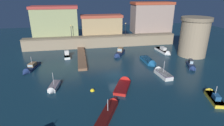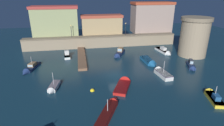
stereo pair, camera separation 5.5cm
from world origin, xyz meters
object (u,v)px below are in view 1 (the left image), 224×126
at_px(fortress_tower, 194,37).
at_px(quay_lamp_0, 71,29).
at_px(moored_boat_1, 53,88).
at_px(moored_boat_6, 191,66).
at_px(moored_boat_3, 164,51).
at_px(moored_boat_5, 119,54).
at_px(quay_lamp_1, 126,27).
at_px(moored_boat_8, 109,110).
at_px(moored_boat_0, 124,84).
at_px(moored_boat_9, 212,96).
at_px(mooring_buoy_0, 92,91).
at_px(moored_boat_4, 67,55).
at_px(moored_boat_7, 30,69).
at_px(moored_boat_2, 161,73).
at_px(moored_boat_11, 150,62).

xyz_separation_m(fortress_tower, quay_lamp_0, (-28.56, 11.43, 0.67)).
height_order(quay_lamp_0, moored_boat_1, quay_lamp_0).
distance_m(quay_lamp_0, moored_boat_6, 30.77).
xyz_separation_m(moored_boat_3, moored_boat_5, (-11.68, 0.17, 0.06)).
relative_size(quay_lamp_1, moored_boat_8, 0.49).
bearing_deg(moored_boat_1, moored_boat_0, 97.30).
bearing_deg(moored_boat_9, quay_lamp_0, 50.55).
distance_m(moored_boat_5, mooring_buoy_0, 17.85).
height_order(quay_lamp_1, moored_boat_3, quay_lamp_1).
height_order(quay_lamp_0, mooring_buoy_0, quay_lamp_0).
xyz_separation_m(moored_boat_4, moored_boat_9, (21.55, -22.59, -0.09)).
bearing_deg(quay_lamp_0, moored_boat_0, -69.71).
bearing_deg(moored_boat_5, quay_lamp_1, -175.62).
relative_size(quay_lamp_0, moored_boat_7, 0.50).
bearing_deg(quay_lamp_0, moored_boat_2, -51.43).
bearing_deg(mooring_buoy_0, moored_boat_0, 9.43).
bearing_deg(mooring_buoy_0, moored_boat_11, 35.89).
relative_size(moored_boat_1, moored_boat_5, 0.68).
height_order(moored_boat_4, moored_boat_6, moored_boat_4).
bearing_deg(moored_boat_2, moored_boat_3, -33.17).
bearing_deg(moored_boat_11, moored_boat_6, 60.93).
distance_m(moored_boat_3, moored_boat_11, 9.02).
xyz_separation_m(moored_boat_1, mooring_buoy_0, (6.03, -1.48, -0.34)).
relative_size(quay_lamp_0, moored_boat_6, 0.68).
distance_m(moored_boat_4, moored_boat_11, 19.44).
distance_m(quay_lamp_0, quay_lamp_1, 14.86).
bearing_deg(moored_boat_6, moored_boat_11, -96.80).
height_order(moored_boat_5, moored_boat_8, moored_boat_8).
height_order(moored_boat_0, moored_boat_3, moored_boat_3).
distance_m(quay_lamp_1, moored_boat_11, 15.86).
bearing_deg(moored_boat_3, moored_boat_5, -97.08).
bearing_deg(moored_boat_11, moored_boat_5, -142.40).
distance_m(quay_lamp_0, moored_boat_5, 14.79).
relative_size(moored_boat_2, moored_boat_3, 0.80).
bearing_deg(moored_boat_4, moored_boat_11, -119.61).
bearing_deg(moored_boat_4, quay_lamp_0, -15.24).
bearing_deg(quay_lamp_1, moored_boat_1, -127.25).
height_order(moored_boat_7, moored_boat_11, moored_boat_7).
xyz_separation_m(moored_boat_8, moored_boat_11, (11.42, 15.34, -0.06)).
distance_m(moored_boat_0, moored_boat_7, 19.22).
height_order(moored_boat_1, moored_boat_2, moored_boat_2).
distance_m(quay_lamp_1, moored_boat_3, 12.71).
distance_m(moored_boat_1, moored_boat_8, 10.65).
bearing_deg(moored_boat_1, quay_lamp_0, -176.03).
height_order(moored_boat_6, moored_boat_7, moored_boat_7).
distance_m(quay_lamp_0, moored_boat_3, 24.91).
bearing_deg(moored_boat_0, moored_boat_1, 112.18).
xyz_separation_m(moored_boat_3, moored_boat_7, (-30.89, -5.52, -0.08)).
xyz_separation_m(moored_boat_5, moored_boat_6, (12.67, -10.43, -0.01)).
bearing_deg(mooring_buoy_0, moored_boat_8, -73.92).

